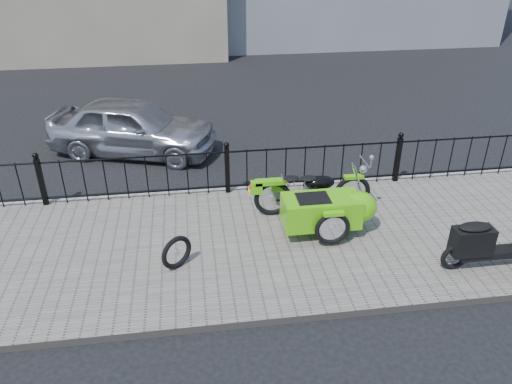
{
  "coord_description": "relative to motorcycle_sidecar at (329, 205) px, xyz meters",
  "views": [
    {
      "loc": [
        -0.67,
        -7.46,
        4.94
      ],
      "look_at": [
        0.37,
        -0.1,
        0.85
      ],
      "focal_mm": 35.0,
      "sensor_mm": 36.0,
      "label": 1
    }
  ],
  "objects": [
    {
      "name": "sidewalk",
      "position": [
        -1.61,
        -0.2,
        -0.53
      ],
      "size": [
        30.0,
        3.8,
        0.12
      ],
      "primitive_type": "cube",
      "color": "#665F56",
      "rests_on": "ground"
    },
    {
      "name": "iron_fence",
      "position": [
        -1.61,
        1.6,
        -0.01
      ],
      "size": [
        14.11,
        0.11,
        1.08
      ],
      "color": "black",
      "rests_on": "sidewalk"
    },
    {
      "name": "curb",
      "position": [
        -1.61,
        1.74,
        -0.53
      ],
      "size": [
        30.0,
        0.1,
        0.12
      ],
      "primitive_type": "cube",
      "color": "gray",
      "rests_on": "ground"
    },
    {
      "name": "scooter",
      "position": [
        2.14,
        -1.39,
        -0.03
      ],
      "size": [
        1.68,
        0.49,
        1.14
      ],
      "color": "black",
      "rests_on": "sidewalk"
    },
    {
      "name": "spare_tire",
      "position": [
        -2.62,
        -0.74,
        -0.2
      ],
      "size": [
        0.49,
        0.4,
        0.56
      ],
      "primitive_type": "torus",
      "rotation": [
        1.57,
        0.0,
        0.65
      ],
      "color": "black",
      "rests_on": "sidewalk"
    },
    {
      "name": "motorcycle_sidecar",
      "position": [
        0.0,
        0.0,
        0.0
      ],
      "size": [
        2.28,
        1.48,
        0.98
      ],
      "color": "black",
      "rests_on": "sidewalk"
    },
    {
      "name": "ground",
      "position": [
        -1.61,
        0.3,
        -0.59
      ],
      "size": [
        120.0,
        120.0,
        0.0
      ],
      "primitive_type": "plane",
      "color": "black",
      "rests_on": "ground"
    },
    {
      "name": "sedan_car",
      "position": [
        -3.61,
        4.07,
        0.06
      ],
      "size": [
        4.16,
        2.67,
        1.32
      ],
      "primitive_type": "imported",
      "rotation": [
        0.0,
        0.0,
        1.26
      ],
      "color": "#ACAEB4",
      "rests_on": "ground"
    }
  ]
}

